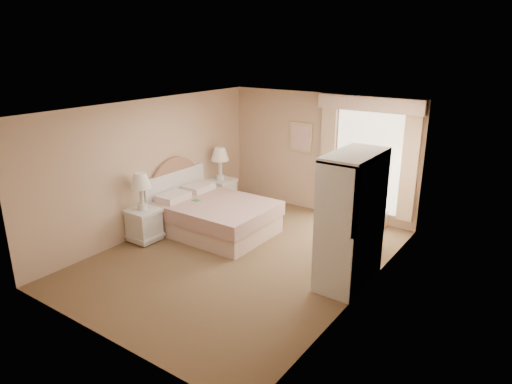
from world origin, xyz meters
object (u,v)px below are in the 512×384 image
Objects in this scene: cafe_chair at (342,228)px; armoire at (351,231)px; nightstand_far at (221,185)px; round_table at (370,219)px; bed at (212,214)px; nightstand_near at (143,216)px.

cafe_chair is 0.88m from armoire.
nightstand_far reaches higher than round_table.
bed is at bearing -57.97° from nightstand_far.
cafe_chair is 0.46× the size of armoire.
armoire is at bearing 11.47° from nightstand_near.
nightstand_near is 4.08m from round_table.
armoire is at bearing -79.57° from round_table.
round_table is (2.65, 1.26, 0.10)m from bed.
armoire is at bearing -78.48° from cafe_chair.
round_table is at bearing 1.94° from nightstand_far.
cafe_chair is at bearing 8.89° from bed.
cafe_chair reaches higher than round_table.
nightstand_near is 1.92× the size of round_table.
bed is at bearing 168.54° from cafe_chair.
bed is at bearing 173.96° from armoire.
round_table is (3.36, 2.31, -0.04)m from nightstand_near.
armoire is (0.29, -1.57, 0.39)m from round_table.
nightstand_far is 3.37m from round_table.
round_table is at bearing 25.48° from bed.
armoire is at bearing -6.04° from bed.
nightstand_far is 1.44× the size of cafe_chair.
armoire is (3.65, 0.74, 0.35)m from nightstand_near.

